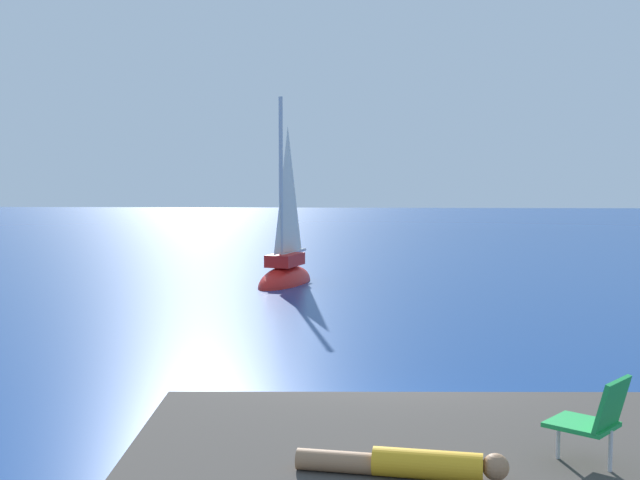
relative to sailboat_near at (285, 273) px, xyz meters
The scene contains 6 objects.
ground_plane 15.45m from the sailboat_near, 79.47° to the right, with size 160.00×160.00×0.00m, color navy.
boulder_seaward 16.94m from the sailboat_near, 83.07° to the right, with size 1.48×1.18×0.81m, color #423631.
boulder_inland 17.43m from the sailboat_near, 76.60° to the right, with size 1.53×1.23×0.84m, color #464233.
sailboat_near is the anchor object (origin of this frame).
person_sunbather 19.94m from the sailboat_near, 81.38° to the right, with size 1.76×0.44×0.25m.
beach_chair 19.94m from the sailboat_near, 76.75° to the right, with size 0.76×0.75×0.80m.
Camera 1 is at (-0.23, -11.04, 3.53)m, focal length 45.32 mm.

